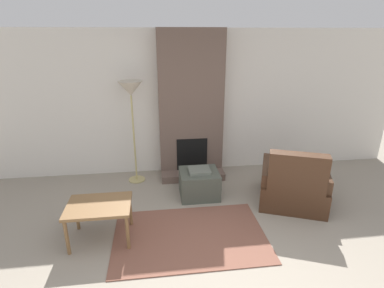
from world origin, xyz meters
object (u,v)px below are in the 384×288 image
object	(u,v)px
armchair	(293,187)
side_table	(99,209)
ottoman	(199,183)
floor_lamp_left	(131,94)

from	to	relation	value
armchair	side_table	bearing A→B (deg)	32.22
ottoman	side_table	world-z (taller)	side_table
armchair	floor_lamp_left	xyz separation A→B (m)	(-2.44, 1.11, 1.29)
ottoman	side_table	size ratio (longest dim) A/B	0.79
armchair	floor_lamp_left	distance (m)	2.98
side_table	floor_lamp_left	bearing A→B (deg)	77.23
ottoman	armchair	distance (m)	1.46
floor_lamp_left	side_table	bearing A→B (deg)	-102.77
armchair	side_table	distance (m)	2.86
ottoman	armchair	world-z (taller)	armchair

